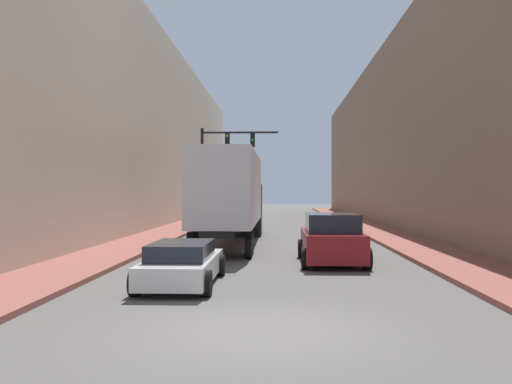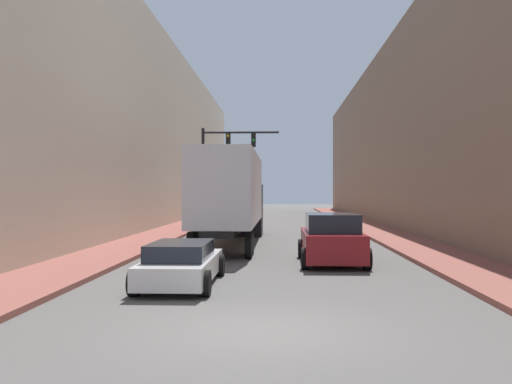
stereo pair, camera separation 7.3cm
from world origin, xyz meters
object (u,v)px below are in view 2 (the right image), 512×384
Objects in this scene: semi_truck at (232,195)px; sedan_car at (182,264)px; suv_car at (332,240)px; traffic_signal_gantry at (220,160)px.

sedan_car is at bearing -91.89° from semi_truck.
traffic_signal_gantry reaches higher than suv_car.
sedan_car is 22.85m from traffic_signal_gantry.
traffic_signal_gantry reaches higher than sedan_car.
sedan_car is at bearing -132.80° from suv_car.
semi_truck is 2.93× the size of sedan_car.
suv_car is (4.42, 4.78, 0.25)m from sedan_car.
sedan_car is (-0.38, -11.53, -1.78)m from semi_truck.
sedan_car is 1.02× the size of suv_car.
traffic_signal_gantry is at bearing 93.52° from sedan_car.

